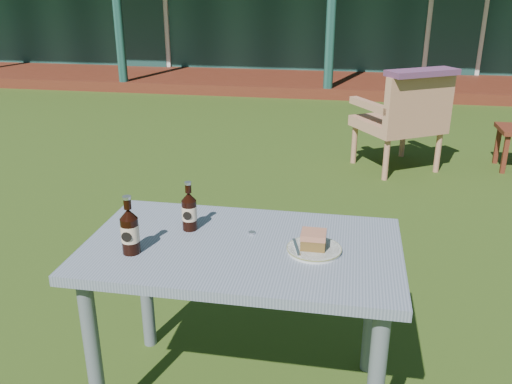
% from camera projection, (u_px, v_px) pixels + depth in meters
% --- Properties ---
extents(ground, '(80.00, 80.00, 0.00)m').
position_uv_depth(ground, '(289.00, 235.00, 3.79)').
color(ground, '#334916').
extents(cafe_table, '(1.20, 0.70, 0.72)m').
position_uv_depth(cafe_table, '(242.00, 268.00, 2.10)').
color(cafe_table, slate).
rests_on(cafe_table, ground).
extents(plate, '(0.20, 0.20, 0.01)m').
position_uv_depth(plate, '(314.00, 249.00, 2.01)').
color(plate, silver).
rests_on(plate, cafe_table).
extents(cake_slice, '(0.09, 0.09, 0.06)m').
position_uv_depth(cake_slice, '(313.00, 240.00, 2.00)').
color(cake_slice, brown).
rests_on(cake_slice, plate).
extents(fork, '(0.05, 0.14, 0.00)m').
position_uv_depth(fork, '(296.00, 247.00, 2.00)').
color(fork, silver).
rests_on(fork, plate).
extents(cola_bottle_near, '(0.06, 0.06, 0.20)m').
position_uv_depth(cola_bottle_near, '(189.00, 211.00, 2.16)').
color(cola_bottle_near, black).
rests_on(cola_bottle_near, cafe_table).
extents(cola_bottle_far, '(0.07, 0.07, 0.22)m').
position_uv_depth(cola_bottle_far, '(130.00, 231.00, 1.97)').
color(cola_bottle_far, black).
rests_on(cola_bottle_far, cafe_table).
extents(bottle_cap, '(0.03, 0.03, 0.01)m').
position_uv_depth(bottle_cap, '(252.00, 233.00, 2.15)').
color(bottle_cap, silver).
rests_on(bottle_cap, cafe_table).
extents(armchair_left, '(0.91, 0.89, 0.91)m').
position_uv_depth(armchair_left, '(404.00, 117.00, 4.91)').
color(armchair_left, tan).
rests_on(armchair_left, ground).
extents(floral_throw, '(0.66, 0.53, 0.05)m').
position_uv_depth(floral_throw, '(422.00, 72.00, 4.60)').
color(floral_throw, '#613459').
rests_on(floral_throw, armchair_left).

